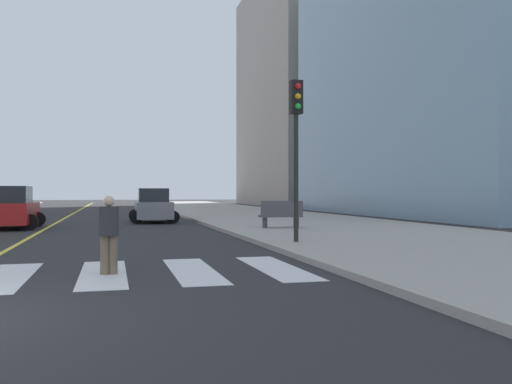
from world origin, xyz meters
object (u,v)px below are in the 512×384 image
car_gray_fourth (153,206)px  traffic_light_near_corner (296,128)px  park_bench (281,215)px  car_red_third (11,209)px  pedestrian_crossing (109,231)px

car_gray_fourth → traffic_light_near_corner: traffic_light_near_corner is taller
park_bench → car_red_third: bearing=69.7°
park_bench → car_gray_fourth: bearing=31.4°
park_bench → traffic_light_near_corner: bearing=169.0°
car_red_third → car_gray_fourth: 7.52m
traffic_light_near_corner → park_bench: traffic_light_near_corner is taller
park_bench → pedestrian_crossing: pedestrian_crossing is taller
traffic_light_near_corner → pedestrian_crossing: 7.45m
car_gray_fourth → pedestrian_crossing: (-2.20, -19.07, 0.01)m
car_red_third → traffic_light_near_corner: 14.90m
car_red_third → pedestrian_crossing: 15.95m
traffic_light_near_corner → pedestrian_crossing: size_ratio=3.09×
car_red_third → pedestrian_crossing: (4.34, -15.35, -0.03)m
car_gray_fourth → pedestrian_crossing: size_ratio=2.63×
car_gray_fourth → park_bench: size_ratio=2.26×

